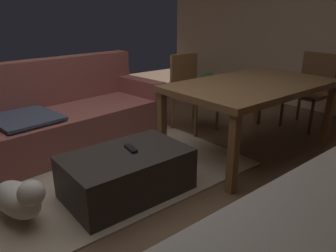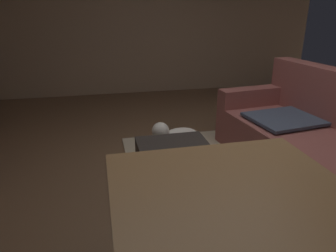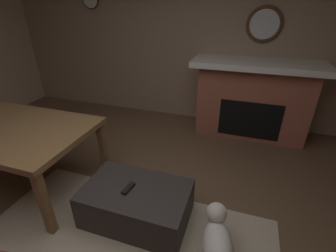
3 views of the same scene
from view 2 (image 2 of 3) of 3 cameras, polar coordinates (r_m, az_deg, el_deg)
The scene contains 7 objects.
floor at distance 2.74m, azimuth 9.10°, elevation -11.81°, with size 8.41×8.41×0.00m, color brown.
wall_left at distance 5.71m, azimuth -3.65°, elevation 19.78°, with size 0.12×6.12×2.72m, color #9E846B.
area_rug at distance 2.86m, azimuth 14.77°, elevation -10.64°, with size 2.60×2.00×0.01m, color tan.
couch at distance 3.09m, azimuth 27.00°, elevation -3.35°, with size 2.30×1.13×0.93m.
ottoman_coffee_table at distance 2.57m, azimuth 2.32°, elevation -9.27°, with size 0.98×0.61×0.36m, color #2D2826.
tv_remote at distance 2.43m, azimuth 3.34°, elevation -5.95°, with size 0.05×0.16×0.02m, color black.
small_dog at distance 3.27m, azimuth 1.41°, elevation -2.13°, with size 0.34×0.55×0.34m.
Camera 2 is at (2.13, -0.91, 1.47)m, focal length 33.46 mm.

